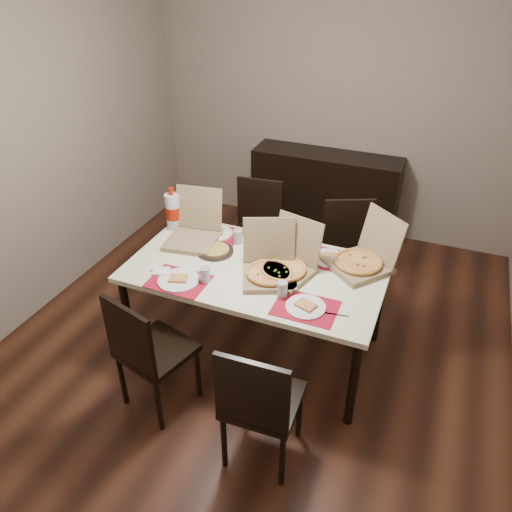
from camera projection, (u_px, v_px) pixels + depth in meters
name	position (u px, v px, depth m)	size (l,w,h in m)	color
ground	(262.00, 333.00, 4.09)	(3.80, 4.00, 0.02)	#412014
room_walls	(286.00, 106.00, 3.49)	(3.84, 4.02, 2.62)	gray
sideboard	(324.00, 195.00, 5.24)	(1.50, 0.40, 0.90)	black
dining_table	(256.00, 276.00, 3.57)	(1.80, 1.00, 0.75)	#EAE5C4
chair_near_left	(147.00, 350.00, 3.18)	(0.52, 0.52, 0.93)	black
chair_near_right	(259.00, 402.00, 2.82)	(0.44, 0.44, 0.93)	black
chair_far_left	(256.00, 227.00, 4.53)	(0.46, 0.46, 0.93)	black
chair_far_right	(349.00, 251.00, 4.18)	(0.56, 0.56, 0.93)	black
setting_near_left	(183.00, 278.00, 3.40)	(0.46, 0.30, 0.11)	#AE0B25
setting_near_right	(299.00, 302.00, 3.17)	(0.49, 0.30, 0.11)	#AE0B25
setting_far_left	(220.00, 233.00, 3.91)	(0.50, 0.30, 0.11)	#AE0B25
setting_far_right	(321.00, 256.00, 3.63)	(0.48, 0.30, 0.11)	#AE0B25
napkin_loose	(264.00, 267.00, 3.54)	(0.12, 0.11, 0.02)	white
pizza_box_center	(269.00, 269.00, 3.42)	(0.49, 0.51, 0.36)	#856E4D
pizza_box_right	(362.00, 260.00, 3.52)	(0.56, 0.57, 0.38)	#856E4D
pizza_box_left	(194.00, 233.00, 3.83)	(0.42, 0.46, 0.37)	#856E4D
pizza_box_extra	(286.00, 266.00, 3.46)	(0.45, 0.48, 0.36)	#856E4D
faina_plate	(215.00, 250.00, 3.71)	(0.28, 0.28, 0.03)	black
dip_bowl	(270.00, 259.00, 3.61)	(0.12, 0.12, 0.03)	white
soda_bottle	(173.00, 211.00, 3.94)	(0.12, 0.12, 0.35)	silver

